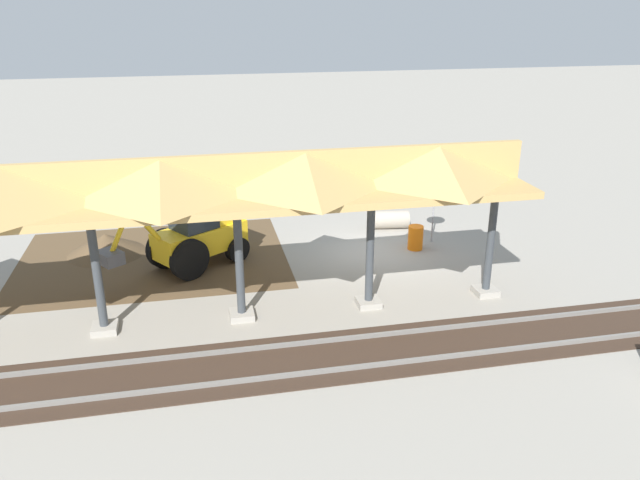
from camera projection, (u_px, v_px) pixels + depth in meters
name	position (u px, v px, depth m)	size (l,w,h in m)	color
ground_plane	(374.00, 252.00, 23.00)	(120.00, 120.00, 0.00)	gray
dirt_work_zone	(154.00, 259.00, 22.43)	(9.39, 7.00, 0.01)	brown
platform_canopy	(85.00, 189.00, 16.03)	(24.28, 3.20, 4.90)	#9E998E
rail_tracks	(445.00, 344.00, 16.85)	(60.00, 2.58, 0.15)	slate
stop_sign	(434.00, 195.00, 23.37)	(0.72, 0.29, 2.59)	gray
backhoe	(196.00, 232.00, 21.38)	(4.97, 3.90, 2.82)	yellow
dirt_mound	(107.00, 253.00, 22.92)	(5.62, 5.62, 1.50)	brown
concrete_pipe	(389.00, 220.00, 25.31)	(1.64, 0.95, 0.74)	#9E9384
traffic_barrel	(415.00, 238.00, 23.16)	(0.56, 0.56, 0.90)	orange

